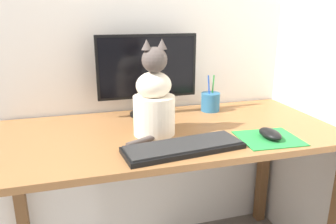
{
  "coord_description": "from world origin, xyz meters",
  "views": [
    {
      "loc": [
        -0.35,
        -1.21,
        1.19
      ],
      "look_at": [
        -0.04,
        -0.12,
        0.85
      ],
      "focal_mm": 35.0,
      "sensor_mm": 36.0,
      "label": 1
    }
  ],
  "objects_px": {
    "monitor": "(147,72)",
    "pen_cup": "(210,102)",
    "cat": "(154,100)",
    "computer_mouse_right": "(270,134)",
    "keyboard": "(184,147)"
  },
  "relations": [
    {
      "from": "monitor",
      "to": "pen_cup",
      "type": "xyz_separation_m",
      "value": [
        0.3,
        -0.02,
        -0.16
      ]
    },
    {
      "from": "cat",
      "to": "pen_cup",
      "type": "distance_m",
      "value": 0.42
    },
    {
      "from": "monitor",
      "to": "pen_cup",
      "type": "distance_m",
      "value": 0.34
    },
    {
      "from": "pen_cup",
      "to": "monitor",
      "type": "bearing_deg",
      "value": 176.82
    },
    {
      "from": "monitor",
      "to": "pen_cup",
      "type": "relative_size",
      "value": 2.59
    },
    {
      "from": "computer_mouse_right",
      "to": "cat",
      "type": "relative_size",
      "value": 0.31
    },
    {
      "from": "keyboard",
      "to": "computer_mouse_right",
      "type": "xyz_separation_m",
      "value": [
        0.35,
        0.01,
        0.01
      ]
    },
    {
      "from": "keyboard",
      "to": "computer_mouse_right",
      "type": "distance_m",
      "value": 0.35
    },
    {
      "from": "cat",
      "to": "pen_cup",
      "type": "xyz_separation_m",
      "value": [
        0.34,
        0.23,
        -0.09
      ]
    },
    {
      "from": "monitor",
      "to": "cat",
      "type": "bearing_deg",
      "value": -97.1
    },
    {
      "from": "monitor",
      "to": "keyboard",
      "type": "relative_size",
      "value": 1.04
    },
    {
      "from": "monitor",
      "to": "keyboard",
      "type": "height_order",
      "value": "monitor"
    },
    {
      "from": "monitor",
      "to": "computer_mouse_right",
      "type": "distance_m",
      "value": 0.59
    },
    {
      "from": "pen_cup",
      "to": "keyboard",
      "type": "bearing_deg",
      "value": -123.56
    },
    {
      "from": "keyboard",
      "to": "pen_cup",
      "type": "relative_size",
      "value": 2.49
    }
  ]
}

